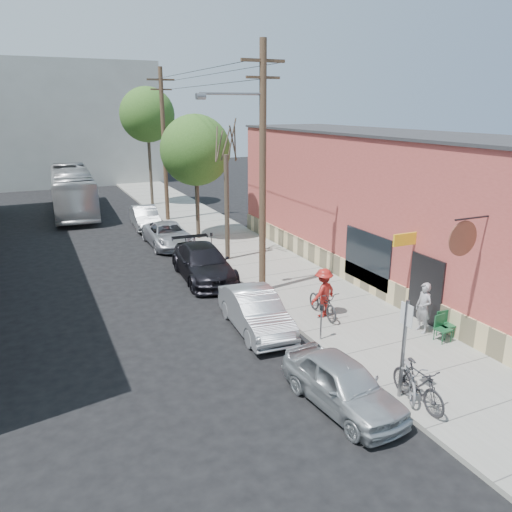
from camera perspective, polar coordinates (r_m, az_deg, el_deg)
name	(u,v)px	position (r m, az deg, el deg)	size (l,w,h in m)	color
ground	(251,347)	(16.92, -0.57, -10.33)	(120.00, 120.00, 0.00)	black
sidewalk	(240,248)	(27.92, -1.81, 0.88)	(4.50, 58.00, 0.15)	gray
cafe_building	(381,203)	(24.49, 14.08, 5.89)	(6.60, 20.20, 6.61)	#B14741
end_cap_building	(65,124)	(55.95, -21.02, 13.93)	(18.00, 8.00, 12.00)	#9FA09B
sign_post	(404,340)	(13.80, 16.58, -9.19)	(0.07, 0.45, 2.80)	slate
parking_meter_near	(321,316)	(16.89, 7.48, -6.85)	(0.14, 0.14, 1.24)	slate
parking_meter_far	(211,240)	(26.18, -5.11, 1.80)	(0.14, 0.14, 1.24)	slate
utility_pole_near	(261,167)	(20.11, 0.61, 10.19)	(3.57, 0.28, 10.00)	#503A28
utility_pole_far	(164,143)	(34.63, -10.47, 12.56)	(1.80, 0.28, 10.00)	#503A28
tree_bare	(227,208)	(25.15, -3.35, 5.47)	(0.24, 0.24, 5.30)	#44392C
tree_leafy_mid	(196,150)	(29.27, -6.93, 11.90)	(4.04, 4.04, 7.17)	#44392C
tree_leafy_far	(147,115)	(40.51, -12.34, 15.48)	(4.18, 4.18, 9.03)	#44392C
patio_chair_a	(443,329)	(17.90, 20.62, -7.82)	(0.50, 0.50, 0.88)	#134626
patio_chair_b	(446,325)	(18.24, 20.89, -7.38)	(0.50, 0.50, 0.88)	#134626
patron_grey	(423,308)	(18.20, 18.60, -5.62)	(0.66, 0.43, 1.80)	gray
cyclist	(323,293)	(18.70, 7.71, -4.17)	(1.20, 0.69, 1.85)	maroon
cyclist_bike	(323,303)	(18.85, 7.66, -5.31)	(0.70, 2.01, 1.05)	black
parked_bike_a	(418,384)	(14.09, 18.03, -13.79)	(0.55, 1.96, 1.18)	black
parked_bike_b	(410,376)	(14.59, 17.16, -12.92)	(0.68, 1.96, 1.03)	slate
car_0	(342,384)	(13.78, 9.85, -14.18)	(1.60, 3.97, 1.35)	#AFB4B7
car_1	(256,311)	(17.81, -0.04, -6.34)	(1.53, 4.38, 1.44)	#B3B8BC
car_2	(203,263)	(23.14, -6.04, -0.79)	(2.15, 5.29, 1.54)	black
car_3	(168,235)	(28.94, -10.02, 2.40)	(2.20, 4.77, 1.33)	#B0B1B8
car_4	(145,217)	(33.66, -12.54, 4.34)	(1.49, 4.28, 1.41)	#999DA0
bus	(73,191)	(39.89, -20.22, 7.00)	(2.78, 11.90, 3.31)	silver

